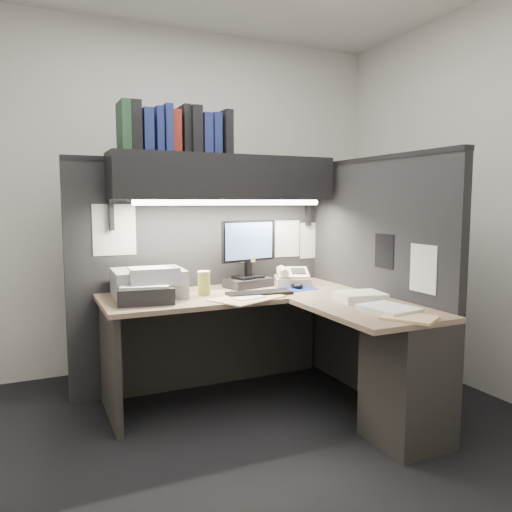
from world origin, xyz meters
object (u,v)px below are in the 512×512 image
printer (149,283)px  notebook_stack (145,294)px  overhead_shelf (224,178)px  monitor (248,260)px  coffee_cup (204,284)px  keyboard (259,293)px  desk (317,351)px  telephone (292,278)px

printer → notebook_stack: bearing=-107.0°
overhead_shelf → monitor: overhead_shelf is taller
coffee_cup → notebook_stack: 0.40m
overhead_shelf → keyboard: bearing=-72.1°
desk → overhead_shelf: size_ratio=1.10×
monitor → notebook_stack: monitor is taller
desk → telephone: bearing=74.1°
coffee_cup → printer: 0.35m
overhead_shelf → desk: bearing=-68.2°
coffee_cup → keyboard: bearing=-22.1°
keyboard → notebook_stack: bearing=178.7°
monitor → telephone: monitor is taller
coffee_cup → notebook_stack: size_ratio=0.46×
telephone → notebook_stack: 1.12m
telephone → desk: bearing=-84.9°
monitor → telephone: bearing=-23.1°
monitor → coffee_cup: (-0.39, -0.17, -0.12)m
printer → telephone: bearing=2.1°
monitor → printer: monitor is taller
telephone → monitor: bearing=-169.2°
keyboard → printer: printer is taller
telephone → coffee_cup: size_ratio=1.71×
overhead_shelf → telephone: (0.49, -0.09, -0.72)m
desk → telephone: size_ratio=6.68×
monitor → telephone: (0.32, -0.06, -0.14)m
coffee_cup → printer: printer is taller
overhead_shelf → coffee_cup: size_ratio=10.40×
coffee_cup → overhead_shelf: bearing=42.3°
keyboard → overhead_shelf: bearing=111.9°
desk → monitor: monitor is taller
desk → notebook_stack: bearing=152.5°
desk → telephone: 0.76m
coffee_cup → monitor: bearing=23.4°
keyboard → telephone: telephone is taller
telephone → coffee_cup: bearing=-150.1°
desk → telephone: (0.19, 0.66, 0.34)m
coffee_cup → telephone: bearing=8.9°
overhead_shelf → printer: size_ratio=3.54×
overhead_shelf → telephone: overhead_shelf is taller
desk → notebook_stack: 1.09m
printer → coffee_cup: bearing=-16.4°
desk → monitor: 0.87m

